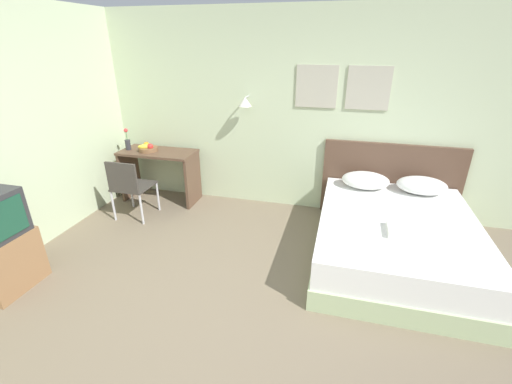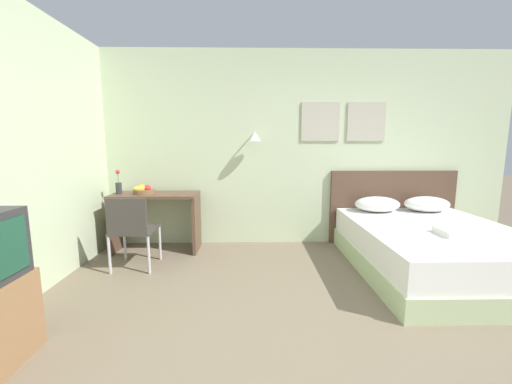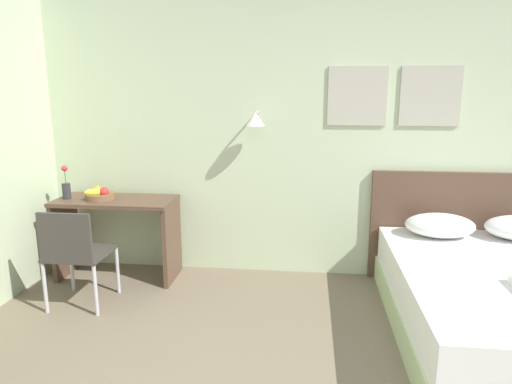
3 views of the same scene
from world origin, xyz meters
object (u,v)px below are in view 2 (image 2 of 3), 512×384
desk_chair (131,227)px  fruit_bowl (144,190)px  bed (434,250)px  pillow_left (377,204)px  headboard (392,207)px  desk (156,212)px  flower_vase (119,185)px  folded_towel_near_foot (456,232)px  pillow_right (427,204)px

desk_chair → fruit_bowl: fruit_bowl is taller
bed → pillow_left: (-0.33, 0.78, 0.36)m
headboard → desk: (-3.25, -0.28, 0.01)m
pillow_left → desk: bearing=179.9°
headboard → pillow_left: size_ratio=3.02×
desk_chair → flower_vase: flower_vase is taller
fruit_bowl → desk: bearing=12.5°
desk → bed: bearing=-13.6°
folded_towel_near_foot → fruit_bowl: size_ratio=1.17×
headboard → desk_chair: bearing=-164.2°
bed → flower_vase: (-3.69, 0.75, 0.62)m
headboard → folded_towel_near_foot: size_ratio=5.56×
folded_towel_near_foot → pillow_left: bearing=107.5°
desk_chair → folded_towel_near_foot: bearing=-7.4°
headboard → fruit_bowl: (-3.38, -0.31, 0.29)m
pillow_right → folded_towel_near_foot: bearing=-106.3°
folded_towel_near_foot → desk_chair: desk_chair is taller
flower_vase → fruit_bowl: bearing=1.9°
bed → pillow_right: size_ratio=3.55×
folded_towel_near_foot → desk: 3.44m
headboard → bed: bearing=-90.0°
headboard → desk: bearing=-175.1°
desk → flower_vase: bearing=-174.9°
desk → headboard: bearing=4.9°
desk_chair → fruit_bowl: size_ratio=3.10×
desk → flower_vase: size_ratio=3.47×
bed → fruit_bowl: fruit_bowl is taller
folded_towel_near_foot → flower_vase: size_ratio=1.00×
desk → pillow_right: bearing=-0.1°
desk → flower_vase: (-0.45, -0.04, 0.35)m
headboard → fruit_bowl: headboard is taller
bed → fruit_bowl: (-3.38, 0.76, 0.56)m
bed → fruit_bowl: size_ratio=7.65×
flower_vase → desk_chair: bearing=-59.2°
bed → desk: size_ratio=1.89×
bed → pillow_left: pillow_left is taller
desk_chair → fruit_bowl: bearing=95.2°
pillow_left → fruit_bowl: (-3.05, -0.02, 0.20)m
flower_vase → desk: bearing=5.1°
folded_towel_near_foot → flower_vase: (-3.71, 1.06, 0.33)m
pillow_right → desk: 3.58m
pillow_left → fruit_bowl: 3.06m
pillow_left → desk_chair: desk_chair is taller
pillow_left → desk_chair: (-2.99, -0.66, -0.11)m
fruit_bowl → flower_vase: bearing=-178.1°
pillow_left → pillow_right: same height
pillow_right → fruit_bowl: fruit_bowl is taller
headboard → folded_towel_near_foot: (0.01, -1.37, 0.03)m
bed → headboard: (-0.00, 1.06, 0.26)m
folded_towel_near_foot → flower_vase: bearing=164.1°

